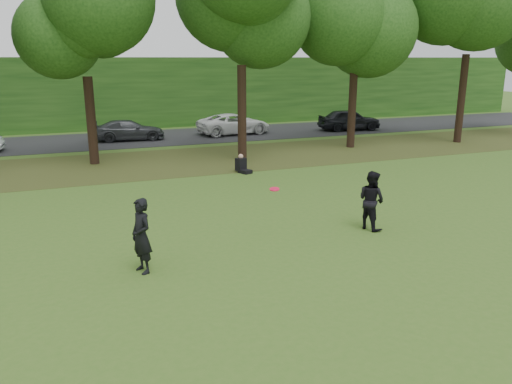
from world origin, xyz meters
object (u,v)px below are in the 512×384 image
at_px(player_right, 371,200).
at_px(seated_person, 242,166).
at_px(player_left, 141,236).
at_px(frisbee, 274,189).

distance_m(player_right, seated_person, 8.59).
relative_size(player_left, frisbee, 5.61).
bearing_deg(seated_person, frisbee, -125.53).
distance_m(frisbee, seated_person, 8.75).
bearing_deg(player_left, frisbee, 82.11).
bearing_deg(seated_person, player_right, -104.96).
height_order(player_left, frisbee, player_left).
height_order(player_left, player_right, player_left).
distance_m(player_left, player_right, 6.85).
xyz_separation_m(player_left, seated_person, (5.78, 9.24, -0.59)).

